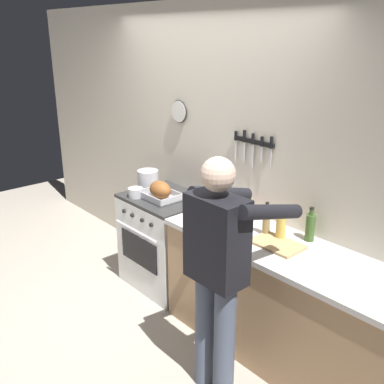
{
  "coord_description": "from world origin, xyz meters",
  "views": [
    {
      "loc": [
        2.82,
        -1.37,
        2.33
      ],
      "look_at": [
        0.31,
        0.85,
        1.12
      ],
      "focal_mm": 41.58,
      "sensor_mm": 36.0,
      "label": 1
    }
  ],
  "objects_px": {
    "saucepan": "(136,193)",
    "bottle_cooking_oil": "(281,225)",
    "person_cook": "(219,266)",
    "roasting_pan": "(160,191)",
    "stock_pot": "(148,180)",
    "stove": "(166,241)",
    "bottle_olive_oil": "(310,227)",
    "bottle_vinegar": "(266,221)",
    "cutting_board": "(277,244)",
    "bottle_hot_sauce": "(249,210)"
  },
  "relations": [
    {
      "from": "saucepan",
      "to": "bottle_cooking_oil",
      "type": "bearing_deg",
      "value": 11.01
    },
    {
      "from": "person_cook",
      "to": "saucepan",
      "type": "height_order",
      "value": "person_cook"
    },
    {
      "from": "roasting_pan",
      "to": "saucepan",
      "type": "bearing_deg",
      "value": -145.16
    },
    {
      "from": "person_cook",
      "to": "stock_pot",
      "type": "relative_size",
      "value": 8.21
    },
    {
      "from": "stove",
      "to": "person_cook",
      "type": "height_order",
      "value": "person_cook"
    },
    {
      "from": "stove",
      "to": "bottle_olive_oil",
      "type": "relative_size",
      "value": 3.48
    },
    {
      "from": "stock_pot",
      "to": "bottle_vinegar",
      "type": "distance_m",
      "value": 1.43
    },
    {
      "from": "roasting_pan",
      "to": "cutting_board",
      "type": "relative_size",
      "value": 0.98
    },
    {
      "from": "stove",
      "to": "roasting_pan",
      "type": "relative_size",
      "value": 2.56
    },
    {
      "from": "stock_pot",
      "to": "bottle_hot_sauce",
      "type": "distance_m",
      "value": 1.15
    },
    {
      "from": "stock_pot",
      "to": "bottle_cooking_oil",
      "type": "distance_m",
      "value": 1.55
    },
    {
      "from": "roasting_pan",
      "to": "bottle_cooking_oil",
      "type": "relative_size",
      "value": 1.31
    },
    {
      "from": "stock_pot",
      "to": "bottle_olive_oil",
      "type": "bearing_deg",
      "value": 6.86
    },
    {
      "from": "roasting_pan",
      "to": "saucepan",
      "type": "distance_m",
      "value": 0.24
    },
    {
      "from": "bottle_olive_oil",
      "to": "bottle_vinegar",
      "type": "distance_m",
      "value": 0.32
    },
    {
      "from": "cutting_board",
      "to": "bottle_olive_oil",
      "type": "height_order",
      "value": "bottle_olive_oil"
    },
    {
      "from": "bottle_cooking_oil",
      "to": "roasting_pan",
      "type": "bearing_deg",
      "value": -173.38
    },
    {
      "from": "bottle_cooking_oil",
      "to": "bottle_vinegar",
      "type": "distance_m",
      "value": 0.12
    },
    {
      "from": "person_cook",
      "to": "stock_pot",
      "type": "xyz_separation_m",
      "value": [
        -1.59,
        0.62,
        0.04
      ]
    },
    {
      "from": "stove",
      "to": "cutting_board",
      "type": "bearing_deg",
      "value": -0.74
    },
    {
      "from": "bottle_cooking_oil",
      "to": "stove",
      "type": "bearing_deg",
      "value": -176.47
    },
    {
      "from": "roasting_pan",
      "to": "stock_pot",
      "type": "height_order",
      "value": "stock_pot"
    },
    {
      "from": "saucepan",
      "to": "bottle_hot_sauce",
      "type": "distance_m",
      "value": 1.11
    },
    {
      "from": "saucepan",
      "to": "bottle_cooking_oil",
      "type": "xyz_separation_m",
      "value": [
        1.44,
        0.28,
        0.07
      ]
    },
    {
      "from": "stove",
      "to": "bottle_olive_oil",
      "type": "xyz_separation_m",
      "value": [
        1.41,
        0.23,
        0.56
      ]
    },
    {
      "from": "roasting_pan",
      "to": "person_cook",
      "type": "bearing_deg",
      "value": -22.48
    },
    {
      "from": "stove",
      "to": "bottle_olive_oil",
      "type": "height_order",
      "value": "bottle_olive_oil"
    },
    {
      "from": "bottle_cooking_oil",
      "to": "bottle_vinegar",
      "type": "xyz_separation_m",
      "value": [
        -0.12,
        -0.02,
        -0.0
      ]
    },
    {
      "from": "cutting_board",
      "to": "bottle_cooking_oil",
      "type": "xyz_separation_m",
      "value": [
        -0.05,
        0.09,
        0.1
      ]
    },
    {
      "from": "bottle_vinegar",
      "to": "roasting_pan",
      "type": "bearing_deg",
      "value": -173.56
    },
    {
      "from": "stove",
      "to": "bottle_hot_sauce",
      "type": "relative_size",
      "value": 4.73
    },
    {
      "from": "person_cook",
      "to": "saucepan",
      "type": "relative_size",
      "value": 11.92
    },
    {
      "from": "person_cook",
      "to": "bottle_cooking_oil",
      "type": "xyz_separation_m",
      "value": [
        -0.04,
        0.68,
        0.06
      ]
    },
    {
      "from": "stock_pot",
      "to": "bottle_olive_oil",
      "type": "xyz_separation_m",
      "value": [
        1.7,
        0.2,
        0.02
      ]
    },
    {
      "from": "bottle_cooking_oil",
      "to": "bottle_vinegar",
      "type": "bearing_deg",
      "value": -171.71
    },
    {
      "from": "cutting_board",
      "to": "bottle_hot_sauce",
      "type": "xyz_separation_m",
      "value": [
        -0.45,
        0.21,
        0.07
      ]
    },
    {
      "from": "bottle_olive_oil",
      "to": "stove",
      "type": "bearing_deg",
      "value": -170.95
    },
    {
      "from": "bottle_cooking_oil",
      "to": "saucepan",
      "type": "bearing_deg",
      "value": -168.99
    },
    {
      "from": "stock_pot",
      "to": "cutting_board",
      "type": "relative_size",
      "value": 0.56
    },
    {
      "from": "person_cook",
      "to": "stock_pot",
      "type": "distance_m",
      "value": 1.71
    },
    {
      "from": "cutting_board",
      "to": "roasting_pan",
      "type": "bearing_deg",
      "value": -177.8
    },
    {
      "from": "stove",
      "to": "bottle_cooking_oil",
      "type": "xyz_separation_m",
      "value": [
        1.26,
        0.08,
        0.56
      ]
    },
    {
      "from": "stock_pot",
      "to": "person_cook",
      "type": "bearing_deg",
      "value": -21.29
    },
    {
      "from": "cutting_board",
      "to": "bottle_hot_sauce",
      "type": "bearing_deg",
      "value": 155.17
    },
    {
      "from": "saucepan",
      "to": "bottle_olive_oil",
      "type": "distance_m",
      "value": 1.65
    },
    {
      "from": "stove",
      "to": "cutting_board",
      "type": "xyz_separation_m",
      "value": [
        1.31,
        -0.02,
        0.46
      ]
    },
    {
      "from": "bottle_olive_oil",
      "to": "bottle_vinegar",
      "type": "bearing_deg",
      "value": -148.7
    },
    {
      "from": "stock_pot",
      "to": "bottle_hot_sauce",
      "type": "relative_size",
      "value": 1.06
    },
    {
      "from": "cutting_board",
      "to": "bottle_olive_oil",
      "type": "distance_m",
      "value": 0.28
    },
    {
      "from": "cutting_board",
      "to": "bottle_vinegar",
      "type": "distance_m",
      "value": 0.21
    }
  ]
}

